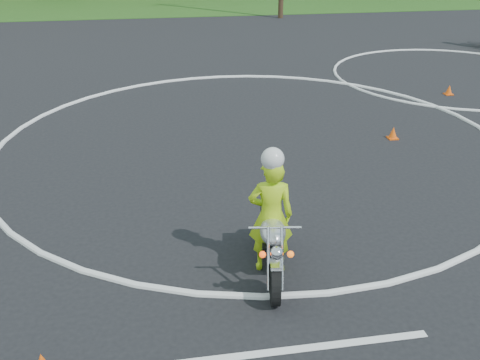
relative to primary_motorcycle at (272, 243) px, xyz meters
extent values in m
plane|color=black|center=(0.69, 2.36, -0.53)|extent=(120.00, 120.00, 0.00)
cube|color=#1E4714|center=(0.69, 29.36, -0.52)|extent=(120.00, 10.00, 0.02)
torus|color=silver|center=(0.69, 5.36, -0.52)|extent=(12.12, 12.12, 0.12)
torus|color=silver|center=(8.69, 10.36, -0.52)|extent=(8.10, 8.10, 0.10)
cylinder|color=black|center=(-0.10, -0.68, -0.22)|extent=(0.21, 0.63, 0.62)
cylinder|color=black|center=(0.11, 0.76, -0.22)|extent=(0.21, 0.63, 0.62)
cube|color=black|center=(0.01, 0.09, -0.11)|extent=(0.37, 0.60, 0.31)
ellipsoid|color=silver|center=(-0.02, -0.11, 0.28)|extent=(0.46, 0.71, 0.29)
cube|color=black|center=(0.05, 0.40, 0.24)|extent=(0.36, 0.65, 0.10)
cylinder|color=white|center=(-0.18, -0.58, 0.14)|extent=(0.10, 0.37, 0.83)
cylinder|color=silver|center=(0.00, -0.61, 0.14)|extent=(0.10, 0.37, 0.83)
cube|color=silver|center=(-0.11, -0.70, 0.11)|extent=(0.18, 0.25, 0.05)
cylinder|color=white|center=(-0.07, -0.42, 0.53)|extent=(0.72, 0.14, 0.04)
sphere|color=silver|center=(-0.12, -0.78, 0.35)|extent=(0.19, 0.19, 0.19)
sphere|color=#FF480C|center=(-0.30, -0.73, 0.32)|extent=(0.09, 0.09, 0.09)
sphere|color=#F75C0C|center=(0.07, -0.78, 0.32)|extent=(0.09, 0.09, 0.09)
cylinder|color=white|center=(0.23, 0.48, -0.22)|extent=(0.20, 0.83, 0.08)
imported|color=#ADD916|center=(0.00, 0.14, 0.39)|extent=(0.72, 0.53, 1.83)
sphere|color=silver|center=(0.00, 0.09, 1.33)|extent=(0.33, 0.33, 0.33)
cone|color=#FD580D|center=(7.43, 8.22, -0.38)|extent=(0.22, 0.22, 0.30)
cube|color=#FD580D|center=(7.43, 8.22, -0.51)|extent=(0.24, 0.24, 0.03)
cone|color=#FD580D|center=(4.16, 4.98, -0.38)|extent=(0.22, 0.22, 0.30)
cube|color=#FD580D|center=(4.16, 4.98, -0.51)|extent=(0.24, 0.24, 0.03)
camera|label=1|loc=(-1.57, -6.53, 4.29)|focal=40.00mm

